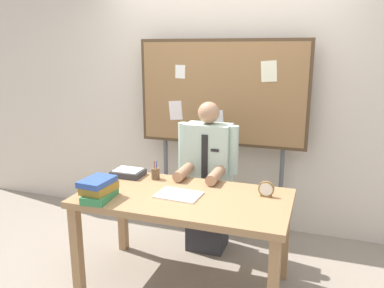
{
  "coord_description": "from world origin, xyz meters",
  "views": [
    {
      "loc": [
        0.93,
        -2.53,
        1.82
      ],
      "look_at": [
        0.0,
        0.19,
        1.11
      ],
      "focal_mm": 36.01,
      "sensor_mm": 36.0,
      "label": 1
    }
  ],
  "objects_px": {
    "desk_clock": "(266,190)",
    "paper_tray": "(128,173)",
    "desk": "(184,207)",
    "book_stack": "(99,189)",
    "pen_holder": "(156,174)",
    "bulletin_board": "(221,95)",
    "person": "(208,183)",
    "open_notebook": "(179,195)"
  },
  "relations": [
    {
      "from": "desk_clock",
      "to": "paper_tray",
      "type": "distance_m",
      "value": 1.2
    },
    {
      "from": "bulletin_board",
      "to": "book_stack",
      "type": "bearing_deg",
      "value": -112.58
    },
    {
      "from": "bulletin_board",
      "to": "paper_tray",
      "type": "relative_size",
      "value": 7.36
    },
    {
      "from": "person",
      "to": "bulletin_board",
      "type": "xyz_separation_m",
      "value": [
        -0.0,
        0.43,
        0.74
      ]
    },
    {
      "from": "person",
      "to": "open_notebook",
      "type": "xyz_separation_m",
      "value": [
        -0.03,
        -0.65,
        0.12
      ]
    },
    {
      "from": "pen_holder",
      "to": "paper_tray",
      "type": "relative_size",
      "value": 0.62
    },
    {
      "from": "desk",
      "to": "book_stack",
      "type": "distance_m",
      "value": 0.64
    },
    {
      "from": "desk",
      "to": "open_notebook",
      "type": "bearing_deg",
      "value": -148.57
    },
    {
      "from": "desk",
      "to": "paper_tray",
      "type": "distance_m",
      "value": 0.68
    },
    {
      "from": "bulletin_board",
      "to": "desk_clock",
      "type": "relative_size",
      "value": 16.24
    },
    {
      "from": "desk",
      "to": "open_notebook",
      "type": "distance_m",
      "value": 0.1
    },
    {
      "from": "bulletin_board",
      "to": "paper_tray",
      "type": "bearing_deg",
      "value": -127.33
    },
    {
      "from": "paper_tray",
      "to": "pen_holder",
      "type": "bearing_deg",
      "value": -0.04
    },
    {
      "from": "book_stack",
      "to": "open_notebook",
      "type": "relative_size",
      "value": 0.93
    },
    {
      "from": "desk",
      "to": "person",
      "type": "height_order",
      "value": "person"
    },
    {
      "from": "desk_clock",
      "to": "pen_holder",
      "type": "height_order",
      "value": "pen_holder"
    },
    {
      "from": "person",
      "to": "book_stack",
      "type": "xyz_separation_m",
      "value": [
        -0.56,
        -0.9,
        0.19
      ]
    },
    {
      "from": "pen_holder",
      "to": "person",
      "type": "bearing_deg",
      "value": 45.99
    },
    {
      "from": "person",
      "to": "desk_clock",
      "type": "relative_size",
      "value": 11.68
    },
    {
      "from": "open_notebook",
      "to": "paper_tray",
      "type": "height_order",
      "value": "paper_tray"
    },
    {
      "from": "bulletin_board",
      "to": "pen_holder",
      "type": "height_order",
      "value": "bulletin_board"
    },
    {
      "from": "book_stack",
      "to": "paper_tray",
      "type": "distance_m",
      "value": 0.54
    },
    {
      "from": "open_notebook",
      "to": "desk_clock",
      "type": "relative_size",
      "value": 2.76
    },
    {
      "from": "person",
      "to": "pen_holder",
      "type": "bearing_deg",
      "value": -134.01
    },
    {
      "from": "desk_clock",
      "to": "bulletin_board",
      "type": "bearing_deg",
      "value": 123.35
    },
    {
      "from": "bulletin_board",
      "to": "pen_holder",
      "type": "xyz_separation_m",
      "value": [
        -0.35,
        -0.8,
        -0.58
      ]
    },
    {
      "from": "book_stack",
      "to": "desk_clock",
      "type": "xyz_separation_m",
      "value": [
        1.14,
        0.44,
        -0.02
      ]
    },
    {
      "from": "book_stack",
      "to": "open_notebook",
      "type": "bearing_deg",
      "value": 25.52
    },
    {
      "from": "book_stack",
      "to": "pen_holder",
      "type": "bearing_deg",
      "value": 69.07
    },
    {
      "from": "paper_tray",
      "to": "desk_clock",
      "type": "bearing_deg",
      "value": -4.52
    },
    {
      "from": "person",
      "to": "pen_holder",
      "type": "distance_m",
      "value": 0.53
    },
    {
      "from": "desk",
      "to": "pen_holder",
      "type": "bearing_deg",
      "value": 142.39
    },
    {
      "from": "bulletin_board",
      "to": "pen_holder",
      "type": "bearing_deg",
      "value": -113.68
    },
    {
      "from": "open_notebook",
      "to": "bulletin_board",
      "type": "bearing_deg",
      "value": 88.28
    },
    {
      "from": "person",
      "to": "desk",
      "type": "bearing_deg",
      "value": -90.0
    },
    {
      "from": "bulletin_board",
      "to": "open_notebook",
      "type": "bearing_deg",
      "value": -91.72
    },
    {
      "from": "book_stack",
      "to": "bulletin_board",
      "type": "bearing_deg",
      "value": 67.42
    },
    {
      "from": "open_notebook",
      "to": "paper_tray",
      "type": "relative_size",
      "value": 1.25
    },
    {
      "from": "bulletin_board",
      "to": "desk_clock",
      "type": "distance_m",
      "value": 1.21
    },
    {
      "from": "book_stack",
      "to": "pen_holder",
      "type": "relative_size",
      "value": 1.9
    },
    {
      "from": "desk",
      "to": "desk_clock",
      "type": "distance_m",
      "value": 0.63
    },
    {
      "from": "desk",
      "to": "bulletin_board",
      "type": "bearing_deg",
      "value": 90.01
    }
  ]
}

